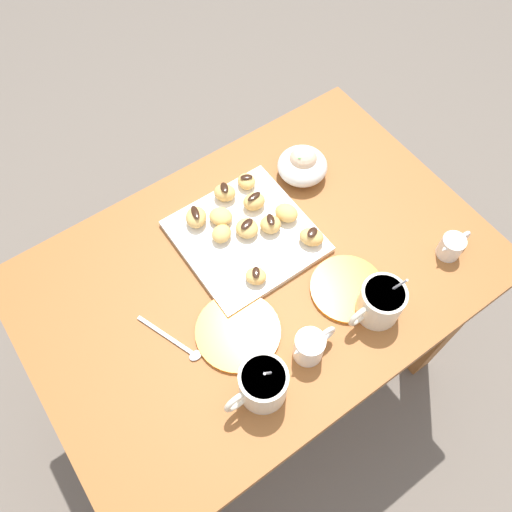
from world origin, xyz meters
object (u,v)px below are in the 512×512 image
(beignet_2, at_px, (270,224))
(beignet_6, at_px, (222,234))
(beignet_0, at_px, (247,228))
(beignet_10, at_px, (222,216))
(chocolate_sauce_pitcher, at_px, (452,246))
(coffee_mug_cream_left, at_px, (380,302))
(beignet_1, at_px, (312,237))
(ice_cream_bowl, at_px, (303,164))
(beignet_8, at_px, (256,276))
(coffee_mug_cream_right, at_px, (262,384))
(beignet_3, at_px, (225,193))
(saucer_orange_right, at_px, (347,289))
(beignet_9, at_px, (246,181))
(dining_table, at_px, (259,298))
(saucer_orange_left, at_px, (238,332))
(pastry_plate_square, at_px, (246,236))
(cream_pitcher_white, at_px, (310,346))
(beignet_4, at_px, (254,202))
(beignet_7, at_px, (196,217))

(beignet_2, bearing_deg, beignet_6, -22.95)
(beignet_0, xyz_separation_m, beignet_10, (0.03, -0.06, -0.00))
(beignet_2, bearing_deg, chocolate_sauce_pitcher, 137.23)
(coffee_mug_cream_left, bearing_deg, beignet_0, -69.73)
(beignet_1, bearing_deg, beignet_0, -44.63)
(coffee_mug_cream_left, height_order, ice_cream_bowl, coffee_mug_cream_left)
(beignet_2, relative_size, beignet_8, 1.03)
(coffee_mug_cream_right, relative_size, chocolate_sauce_pitcher, 1.58)
(beignet_3, bearing_deg, saucer_orange_right, 103.93)
(beignet_0, distance_m, beignet_9, 0.13)
(saucer_orange_right, relative_size, beignet_0, 3.12)
(dining_table, bearing_deg, beignet_3, -102.12)
(coffee_mug_cream_left, xyz_separation_m, beignet_6, (0.17, -0.33, -0.02))
(coffee_mug_cream_left, bearing_deg, saucer_orange_left, -25.80)
(coffee_mug_cream_left, bearing_deg, beignet_6, -62.91)
(dining_table, distance_m, saucer_orange_left, 0.21)
(beignet_0, relative_size, beignet_2, 1.10)
(beignet_3, bearing_deg, beignet_1, 113.16)
(chocolate_sauce_pitcher, height_order, beignet_9, chocolate_sauce_pitcher)
(ice_cream_bowl, distance_m, beignet_9, 0.14)
(pastry_plate_square, xyz_separation_m, beignet_0, (-0.01, -0.00, 0.02))
(cream_pitcher_white, distance_m, beignet_10, 0.36)
(coffee_mug_cream_right, relative_size, beignet_1, 2.65)
(beignet_2, bearing_deg, beignet_1, 124.87)
(pastry_plate_square, height_order, beignet_0, beignet_0)
(beignet_2, bearing_deg, beignet_0, -25.49)
(beignet_1, height_order, beignet_6, beignet_1)
(chocolate_sauce_pitcher, relative_size, saucer_orange_left, 0.52)
(cream_pitcher_white, distance_m, beignet_3, 0.42)
(saucer_orange_right, relative_size, beignet_8, 3.53)
(coffee_mug_cream_left, relative_size, beignet_2, 2.90)
(saucer_orange_right, bearing_deg, beignet_1, -91.96)
(coffee_mug_cream_left, distance_m, beignet_4, 0.37)
(beignet_3, bearing_deg, ice_cream_bowl, 168.42)
(dining_table, xyz_separation_m, chocolate_sauce_pitcher, (-0.37, 0.21, 0.17))
(ice_cream_bowl, xyz_separation_m, beignet_0, (0.21, 0.07, -0.01))
(chocolate_sauce_pitcher, distance_m, beignet_6, 0.51)
(cream_pitcher_white, distance_m, beignet_4, 0.37)
(beignet_6, distance_m, beignet_8, 0.13)
(coffee_mug_cream_right, height_order, beignet_1, coffee_mug_cream_right)
(chocolate_sauce_pitcher, relative_size, beignet_6, 1.95)
(coffee_mug_cream_right, xyz_separation_m, cream_pitcher_white, (-0.12, -0.01, -0.01))
(beignet_9, bearing_deg, beignet_6, 34.65)
(saucer_orange_right, relative_size, beignet_10, 3.03)
(saucer_orange_left, xyz_separation_m, beignet_7, (-0.07, -0.27, 0.03))
(beignet_3, bearing_deg, pastry_plate_square, 80.42)
(cream_pitcher_white, height_order, beignet_9, cream_pitcher_white)
(pastry_plate_square, xyz_separation_m, coffee_mug_cream_right, (0.17, 0.31, 0.04))
(beignet_0, relative_size, beignet_8, 1.13)
(saucer_orange_left, bearing_deg, saucer_orange_right, 167.70)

